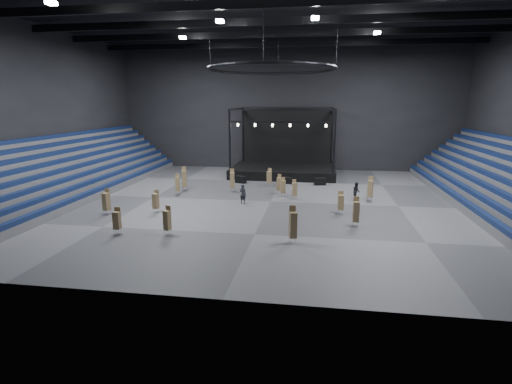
# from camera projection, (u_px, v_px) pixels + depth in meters

# --- Properties ---
(floor) EXTENTS (50.00, 50.00, 0.00)m
(floor) POSITION_uv_depth(u_px,v_px,m) (271.00, 202.00, 40.68)
(floor) COLOR #4D4D50
(floor) RESTS_ON ground
(ceiling) EXTENTS (50.00, 42.00, 0.20)m
(ceiling) POSITION_uv_depth(u_px,v_px,m) (272.00, 12.00, 36.73)
(ceiling) COLOR black
(ceiling) RESTS_ON wall_back
(wall_back) EXTENTS (50.00, 0.20, 18.00)m
(wall_back) POSITION_uv_depth(u_px,v_px,m) (288.00, 108.00, 58.96)
(wall_back) COLOR black
(wall_back) RESTS_ON ground
(wall_front) EXTENTS (50.00, 0.20, 18.00)m
(wall_front) POSITION_uv_depth(u_px,v_px,m) (219.00, 122.00, 18.46)
(wall_front) COLOR black
(wall_front) RESTS_ON ground
(wall_left) EXTENTS (0.20, 42.00, 18.00)m
(wall_left) POSITION_uv_depth(u_px,v_px,m) (38.00, 111.00, 42.41)
(wall_left) COLOR black
(wall_left) RESTS_ON ground
(bleachers_left) EXTENTS (7.20, 40.00, 6.40)m
(bleachers_left) POSITION_uv_depth(u_px,v_px,m) (63.00, 179.00, 43.70)
(bleachers_left) COLOR #535356
(bleachers_left) RESTS_ON floor
(stage) EXTENTS (14.00, 10.00, 9.20)m
(stage) POSITION_uv_depth(u_px,v_px,m) (284.00, 164.00, 56.02)
(stage) COLOR black
(stage) RESTS_ON floor
(truss_ring) EXTENTS (12.30, 12.30, 5.15)m
(truss_ring) POSITION_uv_depth(u_px,v_px,m) (272.00, 69.00, 37.83)
(truss_ring) COLOR black
(truss_ring) RESTS_ON ceiling
(roof_girders) EXTENTS (49.00, 30.35, 0.70)m
(roof_girders) POSITION_uv_depth(u_px,v_px,m) (272.00, 21.00, 36.91)
(roof_girders) COLOR black
(roof_girders) RESTS_ON ceiling
(floodlights) EXTENTS (28.60, 16.60, 0.25)m
(floodlights) POSITION_uv_depth(u_px,v_px,m) (267.00, 20.00, 33.18)
(floodlights) COLOR white
(floodlights) RESTS_ON roof_girders
(flight_case_left) EXTENTS (1.46, 1.12, 0.87)m
(flight_case_left) POSITION_uv_depth(u_px,v_px,m) (241.00, 179.00, 50.00)
(flight_case_left) COLOR black
(flight_case_left) RESTS_ON floor
(flight_case_mid) EXTENTS (1.34, 0.96, 0.81)m
(flight_case_mid) POSITION_uv_depth(u_px,v_px,m) (288.00, 180.00, 49.56)
(flight_case_mid) COLOR black
(flight_case_mid) RESTS_ON floor
(flight_case_right) EXTENTS (1.46, 1.01, 0.88)m
(flight_case_right) POSITION_uv_depth(u_px,v_px,m) (320.00, 181.00, 48.73)
(flight_case_right) COLOR black
(flight_case_right) RESTS_ON floor
(chair_stack_0) EXTENTS (0.55, 0.55, 2.10)m
(chair_stack_0) POSITION_uv_depth(u_px,v_px,m) (341.00, 202.00, 35.89)
(chair_stack_0) COLOR silver
(chair_stack_0) RESTS_ON floor
(chair_stack_1) EXTENTS (0.65, 0.65, 2.39)m
(chair_stack_1) POSITION_uv_depth(u_px,v_px,m) (106.00, 201.00, 35.68)
(chair_stack_1) COLOR silver
(chair_stack_1) RESTS_ON floor
(chair_stack_2) EXTENTS (0.57, 0.57, 2.26)m
(chair_stack_2) POSITION_uv_depth(u_px,v_px,m) (167.00, 220.00, 30.27)
(chair_stack_2) COLOR silver
(chair_stack_2) RESTS_ON floor
(chair_stack_3) EXTENTS (0.50, 0.50, 2.17)m
(chair_stack_3) POSITION_uv_depth(u_px,v_px,m) (279.00, 184.00, 44.02)
(chair_stack_3) COLOR silver
(chair_stack_3) RESTS_ON floor
(chair_stack_4) EXTENTS (0.65, 0.65, 2.72)m
(chair_stack_4) POSITION_uv_depth(u_px,v_px,m) (184.00, 178.00, 45.54)
(chair_stack_4) COLOR silver
(chair_stack_4) RESTS_ON floor
(chair_stack_5) EXTENTS (0.59, 0.59, 2.17)m
(chair_stack_5) POSITION_uv_depth(u_px,v_px,m) (269.00, 177.00, 47.94)
(chair_stack_5) COLOR silver
(chair_stack_5) RESTS_ON floor
(chair_stack_6) EXTENTS (0.54, 0.54, 2.33)m
(chair_stack_6) POSITION_uv_depth(u_px,v_px,m) (178.00, 184.00, 43.55)
(chair_stack_6) COLOR silver
(chair_stack_6) RESTS_ON floor
(chair_stack_7) EXTENTS (0.63, 0.63, 2.54)m
(chair_stack_7) POSITION_uv_depth(u_px,v_px,m) (370.00, 188.00, 40.72)
(chair_stack_7) COLOR silver
(chair_stack_7) RESTS_ON floor
(chair_stack_8) EXTENTS (0.57, 0.57, 2.07)m
(chair_stack_8) POSITION_uv_depth(u_px,v_px,m) (283.00, 186.00, 42.70)
(chair_stack_8) COLOR silver
(chair_stack_8) RESTS_ON floor
(chair_stack_9) EXTENTS (0.63, 0.63, 2.77)m
(chair_stack_9) POSITION_uv_depth(u_px,v_px,m) (293.00, 224.00, 28.37)
(chair_stack_9) COLOR silver
(chair_stack_9) RESTS_ON floor
(chair_stack_10) EXTENTS (0.50, 0.50, 2.48)m
(chair_stack_10) POSITION_uv_depth(u_px,v_px,m) (356.00, 211.00, 32.27)
(chair_stack_10) COLOR silver
(chair_stack_10) RESTS_ON floor
(chair_stack_11) EXTENTS (0.58, 0.58, 2.10)m
(chair_stack_11) POSITION_uv_depth(u_px,v_px,m) (156.00, 201.00, 36.40)
(chair_stack_11) COLOR silver
(chair_stack_11) RESTS_ON floor
(chair_stack_12) EXTENTS (0.55, 0.55, 2.11)m
(chair_stack_12) POSITION_uv_depth(u_px,v_px,m) (295.00, 189.00, 41.30)
(chair_stack_12) COLOR silver
(chair_stack_12) RESTS_ON floor
(chair_stack_13) EXTENTS (0.50, 0.50, 2.09)m
(chair_stack_13) POSITION_uv_depth(u_px,v_px,m) (117.00, 220.00, 30.42)
(chair_stack_13) COLOR silver
(chair_stack_13) RESTS_ON floor
(chair_stack_14) EXTENTS (0.60, 0.60, 2.60)m
(chair_stack_14) POSITION_uv_depth(u_px,v_px,m) (232.00, 180.00, 44.96)
(chair_stack_14) COLOR silver
(chair_stack_14) RESTS_ON floor
(man_center) EXTENTS (0.81, 0.65, 1.93)m
(man_center) POSITION_uv_depth(u_px,v_px,m) (243.00, 194.00, 39.70)
(man_center) COLOR black
(man_center) RESTS_ON floor
(crew_member) EXTENTS (0.83, 0.99, 1.84)m
(crew_member) POSITION_uv_depth(u_px,v_px,m) (356.00, 191.00, 41.24)
(crew_member) COLOR black
(crew_member) RESTS_ON floor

